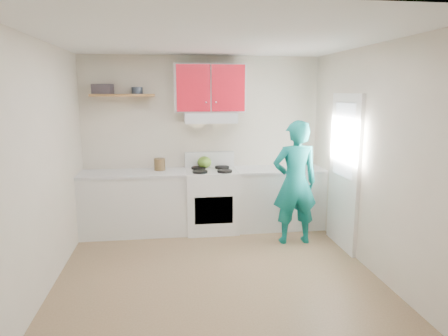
{
  "coord_description": "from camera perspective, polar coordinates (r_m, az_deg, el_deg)",
  "views": [
    {
      "loc": [
        -0.51,
        -4.26,
        2.08
      ],
      "look_at": [
        0.15,
        0.55,
        1.15
      ],
      "focal_mm": 32.34,
      "sensor_mm": 36.0,
      "label": 1
    }
  ],
  "objects": [
    {
      "name": "floor",
      "position": [
        4.77,
        -0.92,
        -15.02
      ],
      "size": [
        3.8,
        3.8,
        0.0
      ],
      "primitive_type": "plane",
      "color": "brown",
      "rests_on": "ground"
    },
    {
      "name": "ceiling",
      "position": [
        4.32,
        -1.03,
        17.76
      ],
      "size": [
        3.6,
        3.8,
        0.04
      ],
      "primitive_type": "cube",
      "color": "white",
      "rests_on": "floor"
    },
    {
      "name": "back_wall",
      "position": [
        6.23,
        -3.05,
        3.63
      ],
      "size": [
        3.6,
        0.04,
        2.6
      ],
      "primitive_type": "cube",
      "color": "beige",
      "rests_on": "floor"
    },
    {
      "name": "front_wall",
      "position": [
        2.54,
        4.16,
        -7.05
      ],
      "size": [
        3.6,
        0.04,
        2.6
      ],
      "primitive_type": "cube",
      "color": "beige",
      "rests_on": "floor"
    },
    {
      "name": "left_wall",
      "position": [
        4.52,
        -24.27,
        -0.05
      ],
      "size": [
        0.04,
        3.8,
        2.6
      ],
      "primitive_type": "cube",
      "color": "beige",
      "rests_on": "floor"
    },
    {
      "name": "right_wall",
      "position": [
        4.91,
        20.39,
        1.02
      ],
      "size": [
        0.04,
        3.8,
        2.6
      ],
      "primitive_type": "cube",
      "color": "beige",
      "rests_on": "floor"
    },
    {
      "name": "door",
      "position": [
        5.56,
        16.61,
        -0.55
      ],
      "size": [
        0.05,
        0.85,
        2.05
      ],
      "primitive_type": "cube",
      "color": "white",
      "rests_on": "floor"
    },
    {
      "name": "door_glass",
      "position": [
        5.48,
        16.6,
        3.8
      ],
      "size": [
        0.01,
        0.55,
        0.95
      ],
      "primitive_type": "cube",
      "color": "white",
      "rests_on": "door"
    },
    {
      "name": "counter_left",
      "position": [
        6.11,
        -12.54,
        -4.91
      ],
      "size": [
        1.52,
        0.6,
        0.9
      ],
      "primitive_type": "cube",
      "color": "silver",
      "rests_on": "floor"
    },
    {
      "name": "counter_right",
      "position": [
        6.3,
        7.67,
        -4.26
      ],
      "size": [
        1.32,
        0.6,
        0.9
      ],
      "primitive_type": "cube",
      "color": "silver",
      "rests_on": "floor"
    },
    {
      "name": "stove",
      "position": [
        6.09,
        -1.78,
        -4.61
      ],
      "size": [
        0.76,
        0.65,
        0.92
      ],
      "primitive_type": "cube",
      "color": "white",
      "rests_on": "floor"
    },
    {
      "name": "range_hood",
      "position": [
        5.98,
        -1.95,
        7.14
      ],
      "size": [
        0.76,
        0.44,
        0.15
      ],
      "primitive_type": "cube",
      "color": "silver",
      "rests_on": "back_wall"
    },
    {
      "name": "upper_cabinets",
      "position": [
        6.03,
        -2.03,
        11.21
      ],
      "size": [
        1.02,
        0.33,
        0.7
      ],
      "primitive_type": "cube",
      "color": "#B30F1E",
      "rests_on": "back_wall"
    },
    {
      "name": "shelf",
      "position": [
        6.05,
        -14.1,
        9.95
      ],
      "size": [
        0.9,
        0.3,
        0.04
      ],
      "primitive_type": "cube",
      "color": "brown",
      "rests_on": "back_wall"
    },
    {
      "name": "books",
      "position": [
        6.08,
        -16.78,
        10.65
      ],
      "size": [
        0.3,
        0.24,
        0.14
      ],
      "primitive_type": "cube",
      "rotation": [
        0.0,
        0.0,
        -0.17
      ],
      "color": "#413941",
      "rests_on": "shelf"
    },
    {
      "name": "tin",
      "position": [
        6.04,
        -12.18,
        10.66
      ],
      "size": [
        0.2,
        0.2,
        0.1
      ],
      "primitive_type": "cylinder",
      "rotation": [
        0.0,
        0.0,
        0.26
      ],
      "color": "#333D4C",
      "rests_on": "shelf"
    },
    {
      "name": "kettle",
      "position": [
        6.15,
        -2.79,
        0.81
      ],
      "size": [
        0.25,
        0.25,
        0.18
      ],
      "primitive_type": "ellipsoid",
      "rotation": [
        0.0,
        0.0,
        0.17
      ],
      "color": "#578024",
      "rests_on": "stove"
    },
    {
      "name": "crock",
      "position": [
        6.06,
        -9.08,
        0.41
      ],
      "size": [
        0.18,
        0.18,
        0.2
      ],
      "primitive_type": "cylinder",
      "rotation": [
        0.0,
        0.0,
        -0.13
      ],
      "color": "#513E23",
      "rests_on": "counter_left"
    },
    {
      "name": "cutting_board",
      "position": [
        6.15,
        6.22,
        -0.21
      ],
      "size": [
        0.3,
        0.24,
        0.02
      ],
      "primitive_type": "cube",
      "rotation": [
        0.0,
        0.0,
        0.13
      ],
      "color": "olive",
      "rests_on": "counter_right"
    },
    {
      "name": "silicone_mat",
      "position": [
        6.28,
        12.35,
        -0.22
      ],
      "size": [
        0.36,
        0.3,
        0.01
      ],
      "primitive_type": "cube",
      "rotation": [
        0.0,
        0.0,
        0.08
      ],
      "color": "red",
      "rests_on": "counter_right"
    },
    {
      "name": "person",
      "position": [
        5.58,
        10.0,
        -2.06
      ],
      "size": [
        0.62,
        0.41,
        1.7
      ],
      "primitive_type": "imported",
      "rotation": [
        0.0,
        0.0,
        3.13
      ],
      "color": "#0D7773",
      "rests_on": "floor"
    }
  ]
}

